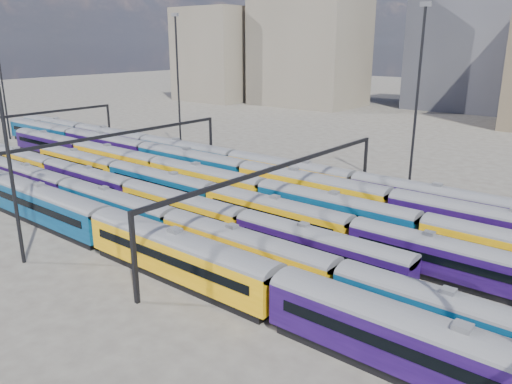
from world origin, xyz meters
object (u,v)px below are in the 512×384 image
Objects in this scene: mast_2 at (3,120)px; rake_0 at (279,288)px; rake_1 at (245,247)px; rake_2 at (88,178)px.

rake_0 is at bearing 15.17° from mast_2.
rake_2 is at bearing 171.38° from rake_1.
mast_2 is at bearing -146.60° from rake_1.
rake_0 is 1.35× the size of rake_1.
mast_2 is (-25.82, -7.00, 11.09)m from rake_0.
rake_1 is 33.36m from rake_2.
rake_2 is (-40.61, 10.00, -0.44)m from rake_0.
rake_1 is 24.61m from mast_2.
rake_1 is at bearing 146.75° from rake_0.
rake_1 is at bearing -8.62° from rake_2.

